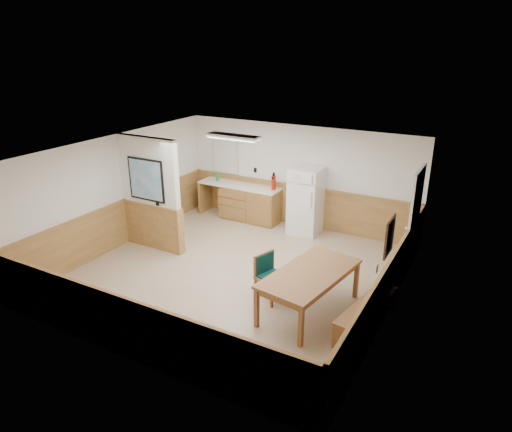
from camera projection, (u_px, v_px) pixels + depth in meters
The scene contains 20 objects.
ground at pixel (236, 273), 9.12m from camera, with size 6.00×6.00×0.00m, color tan.
ceiling at pixel (233, 151), 8.22m from camera, with size 6.00×6.00×0.02m, color white.
back_wall at pixel (299, 176), 11.12m from camera, with size 6.00×0.02×2.50m, color white.
right_wall at pixel (394, 248), 7.32m from camera, with size 0.02×6.00×2.50m, color white.
left_wall at pixel (118, 191), 10.02m from camera, with size 0.02×6.00×2.50m, color white.
wainscot_back at pixel (297, 206), 11.38m from camera, with size 6.00×0.04×1.00m, color #B68D49.
wainscot_right at pixel (388, 288), 7.60m from camera, with size 0.04×6.00×1.00m, color #B68D49.
wainscot_left at pixel (122, 223), 10.28m from camera, with size 0.04×6.00×1.00m, color #B68D49.
partition_wall at pixel (150, 195), 9.85m from camera, with size 1.50×0.20×2.50m.
kitchen_counter at pixel (249, 203), 11.69m from camera, with size 2.20×0.61×1.00m.
exterior_door at pixel (414, 220), 8.96m from camera, with size 0.07×1.02×2.15m.
kitchen_window at pixel (225, 155), 11.94m from camera, with size 0.80×0.04×1.00m.
wall_painting at pixel (389, 237), 6.98m from camera, with size 0.04×0.50×0.60m.
fluorescent_fixture at pixel (233, 137), 9.66m from camera, with size 1.20×0.30×0.09m.
refrigerator at pixel (306, 200), 10.81m from camera, with size 0.71×0.72×1.60m.
dining_table at pixel (310, 277), 7.63m from camera, with size 1.27×2.07×0.75m.
dining_bench at pixel (367, 309), 7.29m from camera, with size 0.64×1.67×0.45m.
dining_chair at pixel (268, 272), 8.12m from camera, with size 0.76×0.62×0.85m.
fire_extinguisher at pixel (274, 182), 11.19m from camera, with size 0.12×0.12×0.44m.
soap_bottle at pixel (217, 176), 11.94m from camera, with size 0.08×0.08×0.24m, color #1B9543.
Camera 1 is at (4.26, -6.89, 4.38)m, focal length 32.00 mm.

